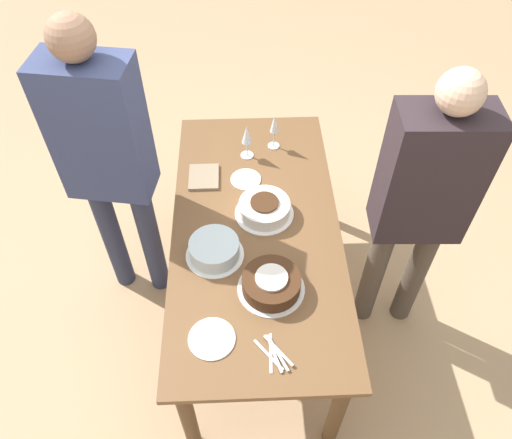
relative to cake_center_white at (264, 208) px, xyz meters
name	(u,v)px	position (x,y,z in m)	size (l,w,h in m)	color
ground_plane	(256,305)	(-0.08, 0.04, -0.77)	(12.00, 12.00, 0.00)	tan
dining_table	(256,240)	(-0.08, 0.04, -0.15)	(1.68, 0.81, 0.73)	brown
cake_center_white	(264,208)	(0.00, 0.00, 0.00)	(0.29, 0.29, 0.09)	white
cake_front_chocolate	(271,284)	(-0.44, -0.01, 0.00)	(0.29, 0.29, 0.09)	white
cake_back_decorated	(214,249)	(-0.25, 0.24, 0.00)	(0.27, 0.27, 0.09)	white
wine_glass_near	(274,126)	(0.50, -0.08, 0.10)	(0.07, 0.07, 0.21)	silver
wine_glass_far	(247,136)	(0.43, 0.07, 0.10)	(0.07, 0.07, 0.20)	silver
dessert_plate_left	(212,339)	(-0.67, 0.25, -0.04)	(0.19, 0.19, 0.01)	white
dessert_plate_right	(246,179)	(0.24, 0.09, -0.04)	(0.16, 0.16, 0.01)	white
fork_pile	(274,353)	(-0.74, 0.00, -0.03)	(0.17, 0.15, 0.01)	silver
napkin_stack	(204,177)	(0.26, 0.31, -0.03)	(0.19, 0.16, 0.02)	gray
person_cutting	(422,198)	(-0.15, -0.69, 0.20)	(0.24, 0.41, 1.61)	#4C4238
person_watching	(106,154)	(0.12, 0.73, 0.27)	(0.28, 0.43, 1.70)	#2D334C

